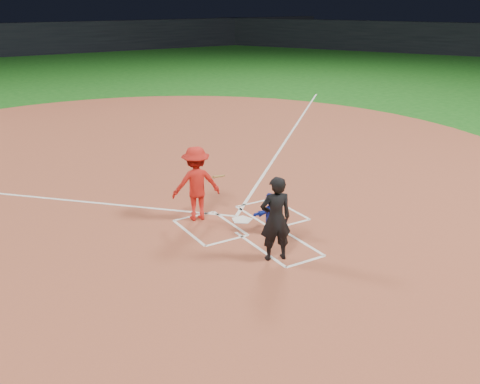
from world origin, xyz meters
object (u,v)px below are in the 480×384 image
catcher (271,213)px  umpire (276,219)px  batter_at_plate (196,183)px  home_plate (242,220)px

catcher → umpire: size_ratio=0.54×
catcher → batter_at_plate: batter_at_plate is taller
home_plate → catcher: (0.20, -1.06, 0.53)m
catcher → batter_at_plate: bearing=-67.4°
catcher → home_plate: bearing=-90.0°
home_plate → batter_at_plate: size_ratio=0.30×
catcher → batter_at_plate: size_ratio=0.53×
home_plate → umpire: 2.56m
catcher → umpire: bearing=49.2°
home_plate → umpire: bearing=77.3°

